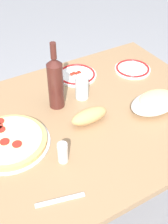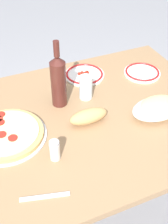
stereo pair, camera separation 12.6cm
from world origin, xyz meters
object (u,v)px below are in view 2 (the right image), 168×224
(pepperoni_pizza, at_px, (6,134))
(water_glass, at_px, (86,87))
(bread_loaf, at_px, (89,116))
(baked_pasta_dish, at_px, (157,107))
(dining_table, at_px, (84,136))
(wine_bottle, at_px, (58,80))
(spice_shaker, at_px, (55,150))
(side_plate_far, at_px, (142,72))
(side_plate_near, at_px, (84,74))

(pepperoni_pizza, distance_m, water_glass, 0.43)
(water_glass, bearing_deg, bread_loaf, -109.96)
(baked_pasta_dish, bearing_deg, water_glass, 134.35)
(baked_pasta_dish, height_order, bread_loaf, baked_pasta_dish)
(dining_table, distance_m, wine_bottle, 0.29)
(dining_table, relative_size, wine_bottle, 3.98)
(pepperoni_pizza, relative_size, spice_shaker, 3.77)
(pepperoni_pizza, height_order, bread_loaf, bread_loaf)
(dining_table, xyz_separation_m, side_plate_far, (0.42, 0.20, 0.13))
(pepperoni_pizza, bearing_deg, bread_loaf, -8.12)
(water_glass, bearing_deg, pepperoni_pizza, -163.74)
(wine_bottle, distance_m, water_glass, 0.15)
(side_plate_far, distance_m, spice_shaker, 0.73)
(dining_table, bearing_deg, spice_shaker, -138.04)
(dining_table, xyz_separation_m, water_glass, (0.07, 0.13, 0.18))
(baked_pasta_dish, bearing_deg, wine_bottle, 146.00)
(dining_table, distance_m, spice_shaker, 0.31)
(bread_loaf, bearing_deg, pepperoni_pizza, 171.88)
(pepperoni_pizza, distance_m, bread_loaf, 0.35)
(side_plate_far, bearing_deg, wine_bottle, -172.38)
(baked_pasta_dish, distance_m, bread_loaf, 0.31)
(bread_loaf, bearing_deg, side_plate_far, 29.63)
(pepperoni_pizza, bearing_deg, wine_bottle, 24.13)
(dining_table, relative_size, water_glass, 11.01)
(baked_pasta_dish, distance_m, spice_shaker, 0.50)
(baked_pasta_dish, bearing_deg, spice_shaker, -172.62)
(dining_table, bearing_deg, wine_bottle, 114.96)
(pepperoni_pizza, bearing_deg, side_plate_far, 13.89)
(baked_pasta_dish, bearing_deg, pepperoni_pizza, 169.09)
(baked_pasta_dish, relative_size, water_glass, 2.09)
(baked_pasta_dish, xyz_separation_m, spice_shaker, (-0.50, -0.06, 0.00))
(bread_loaf, distance_m, spice_shaker, 0.24)
(water_glass, height_order, side_plate_far, water_glass)
(wine_bottle, relative_size, bread_loaf, 1.84)
(dining_table, distance_m, pepperoni_pizza, 0.37)
(pepperoni_pizza, distance_m, side_plate_far, 0.79)
(bread_loaf, height_order, spice_shaker, spice_shaker)
(side_plate_near, height_order, side_plate_far, side_plate_near)
(dining_table, height_order, bread_loaf, bread_loaf)
(dining_table, distance_m, water_glass, 0.23)
(water_glass, distance_m, bread_loaf, 0.18)
(water_glass, xyz_separation_m, bread_loaf, (-0.06, -0.17, -0.02))
(pepperoni_pizza, distance_m, wine_bottle, 0.32)
(spice_shaker, bearing_deg, bread_loaf, 34.80)
(pepperoni_pizza, relative_size, water_glass, 2.86)
(water_glass, xyz_separation_m, spice_shaker, (-0.26, -0.31, -0.01))
(wine_bottle, distance_m, side_plate_far, 0.51)
(pepperoni_pizza, relative_size, side_plate_far, 1.70)
(water_glass, bearing_deg, baked_pasta_dish, -45.65)
(pepperoni_pizza, xyz_separation_m, spice_shaker, (0.14, -0.19, 0.03))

